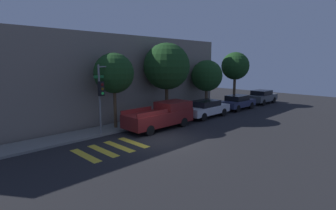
% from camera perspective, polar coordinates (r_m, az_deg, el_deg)
% --- Properties ---
extents(ground_plane, '(60.00, 60.00, 0.00)m').
position_cam_1_polar(ground_plane, '(16.06, -1.63, -7.66)').
color(ground_plane, black).
extents(sidewalk, '(26.00, 2.12, 0.14)m').
position_cam_1_polar(sidewalk, '(19.24, -10.44, -4.71)').
color(sidewalk, slate).
rests_on(sidewalk, ground).
extents(building_row, '(26.00, 6.00, 6.78)m').
position_cam_1_polar(building_row, '(22.53, -17.23, 5.62)').
color(building_row, slate).
rests_on(building_row, ground).
extents(crosswalk, '(3.51, 2.60, 0.00)m').
position_cam_1_polar(crosswalk, '(14.90, -12.31, -9.24)').
color(crosswalk, gold).
rests_on(crosswalk, ground).
extents(traffic_light_pole, '(2.73, 0.56, 4.55)m').
position_cam_1_polar(traffic_light_pole, '(17.20, -12.99, 4.10)').
color(traffic_light_pole, slate).
rests_on(traffic_light_pole, ground).
extents(pickup_truck, '(5.30, 1.96, 1.81)m').
position_cam_1_polar(pickup_truck, '(18.73, -1.37, -2.25)').
color(pickup_truck, maroon).
rests_on(pickup_truck, ground).
extents(sedan_near_corner, '(4.64, 1.82, 1.46)m').
position_cam_1_polar(sedan_near_corner, '(22.66, 8.29, -0.69)').
color(sedan_near_corner, silver).
rests_on(sedan_near_corner, ground).
extents(sedan_middle, '(4.23, 1.81, 1.44)m').
position_cam_1_polar(sedan_middle, '(26.96, 14.88, 0.66)').
color(sedan_middle, '#2D3351').
rests_on(sedan_middle, ground).
extents(sedan_far_end, '(4.29, 1.89, 1.52)m').
position_cam_1_polar(sedan_far_end, '(31.66, 19.73, 1.76)').
color(sedan_far_end, '#4C5156').
rests_on(sedan_far_end, ground).
extents(tree_near_corner, '(2.75, 2.75, 5.32)m').
position_cam_1_polar(tree_near_corner, '(18.36, -11.68, 6.77)').
color(tree_near_corner, '#4C3823').
rests_on(tree_near_corner, ground).
extents(tree_midblock, '(3.80, 3.80, 6.24)m').
position_cam_1_polar(tree_midblock, '(21.58, -0.28, 8.39)').
color(tree_midblock, '#42301E').
rests_on(tree_midblock, ground).
extents(tree_far_end, '(3.02, 3.02, 4.88)m').
position_cam_1_polar(tree_far_end, '(25.78, 8.44, 6.30)').
color(tree_far_end, brown).
rests_on(tree_far_end, ground).
extents(tree_behind_truck, '(3.03, 3.03, 5.77)m').
position_cam_1_polar(tree_behind_truck, '(30.09, 14.43, 8.19)').
color(tree_behind_truck, brown).
rests_on(tree_behind_truck, ground).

